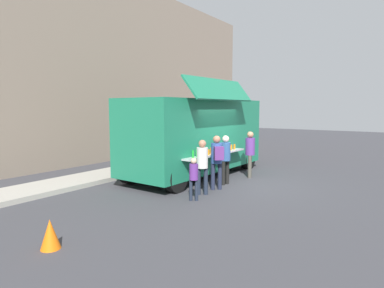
{
  "coord_description": "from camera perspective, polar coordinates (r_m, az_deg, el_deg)",
  "views": [
    {
      "loc": [
        -9.98,
        -5.07,
        2.55
      ],
      "look_at": [
        -0.55,
        1.42,
        1.3
      ],
      "focal_mm": 30.88,
      "sensor_mm": 36.0,
      "label": 1
    }
  ],
  "objects": [
    {
      "name": "ground_plane",
      "position": [
        11.48,
        7.49,
        -6.66
      ],
      "size": [
        60.0,
        60.0,
        0.0
      ],
      "primitive_type": "plane",
      "color": "#38383D"
    },
    {
      "name": "curb_strip",
      "position": [
        11.62,
        -21.79,
        -6.52
      ],
      "size": [
        28.0,
        1.6,
        0.15
      ],
      "primitive_type": "cube",
      "color": "#9E998E",
      "rests_on": "ground"
    },
    {
      "name": "building_behind",
      "position": [
        15.33,
        -27.59,
        12.52
      ],
      "size": [
        32.0,
        2.4,
        8.83
      ],
      "primitive_type": "cube",
      "color": "gray",
      "rests_on": "ground"
    },
    {
      "name": "food_truck_main",
      "position": [
        12.36,
        0.66,
        1.66
      ],
      "size": [
        6.27,
        3.01,
        3.53
      ],
      "rotation": [
        0.0,
        0.0,
        -0.03
      ],
      "color": "#1A7351",
      "rests_on": "ground"
    },
    {
      "name": "traffic_cone_orange",
      "position": [
        6.71,
        -23.29,
        -14.11
      ],
      "size": [
        0.36,
        0.36,
        0.55
      ],
      "primitive_type": "cone",
      "color": "orange",
      "rests_on": "ground"
    },
    {
      "name": "trash_bin",
      "position": [
        17.43,
        2.46,
        -0.57
      ],
      "size": [
        0.6,
        0.6,
        0.97
      ],
      "primitive_type": "cylinder",
      "color": "#2C5D36",
      "rests_on": "ground"
    },
    {
      "name": "customer_front_ordering",
      "position": [
        11.03,
        5.8,
        -1.97
      ],
      "size": [
        0.34,
        0.33,
        1.65
      ],
      "rotation": [
        0.0,
        0.0,
        1.42
      ],
      "color": "black",
      "rests_on": "ground"
    },
    {
      "name": "customer_mid_with_backpack",
      "position": [
        10.27,
        4.31,
        -2.23
      ],
      "size": [
        0.52,
        0.53,
        1.7
      ],
      "rotation": [
        0.0,
        0.0,
        0.79
      ],
      "color": "#1E2439",
      "rests_on": "ground"
    },
    {
      "name": "customer_rear_waiting",
      "position": [
        9.68,
        1.78,
        -3.15
      ],
      "size": [
        0.33,
        0.33,
        1.63
      ],
      "rotation": [
        0.0,
        0.0,
        0.65
      ],
      "color": "#1D2535",
      "rests_on": "ground"
    },
    {
      "name": "customer_extra_browsing",
      "position": [
        12.29,
        9.99,
        -1.04
      ],
      "size": [
        0.35,
        0.35,
        1.7
      ],
      "rotation": [
        0.0,
        0.0,
        1.94
      ],
      "color": "#4B493F",
      "rests_on": "ground"
    },
    {
      "name": "child_near_queue",
      "position": [
        9.09,
        0.29,
        -5.42
      ],
      "size": [
        0.24,
        0.24,
        1.19
      ],
      "rotation": [
        0.0,
        0.0,
        0.58
      ],
      "color": "#1D2535",
      "rests_on": "ground"
    }
  ]
}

